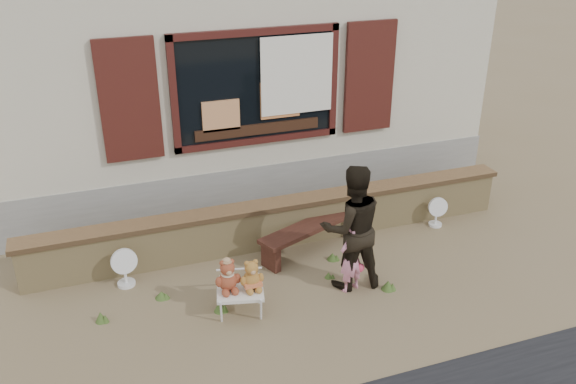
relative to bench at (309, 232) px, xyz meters
name	(u,v)px	position (x,y,z in m)	size (l,w,h in m)	color
ground	(303,279)	(-0.33, -0.65, -0.30)	(80.00, 80.00, 0.00)	brown
shopfront	(216,53)	(-0.33, 3.84, 1.70)	(8.04, 5.13, 4.00)	#9D947F
brick_wall	(279,222)	(-0.33, 0.35, 0.04)	(7.10, 0.36, 0.67)	tan
bench	(309,232)	(0.00, 0.00, 0.00)	(1.62, 0.92, 0.41)	#341912
folding_chair	(240,291)	(-1.30, -1.06, 0.01)	(0.65, 0.60, 0.34)	silver
teddy_bear_left	(227,275)	(-1.43, -1.03, 0.25)	(0.31, 0.27, 0.42)	brown
teddy_bear_right	(251,274)	(-1.16, -1.09, 0.24)	(0.29, 0.25, 0.40)	#8E5F27
child	(351,257)	(0.14, -1.06, 0.18)	(0.35, 0.23, 0.96)	pink
adult	(352,228)	(0.19, -0.95, 0.53)	(0.81, 0.63, 1.66)	black
fan_left	(124,267)	(-2.54, -0.01, -0.03)	(0.35, 0.23, 0.55)	white
fan_right	(437,211)	(2.09, 0.04, -0.06)	(0.31, 0.20, 0.48)	white
grass_tufts	(259,290)	(-0.99, -0.78, -0.24)	(3.66, 1.05, 0.15)	#3F5923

